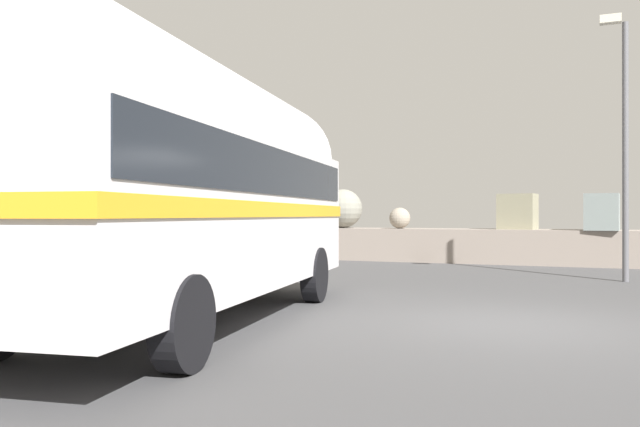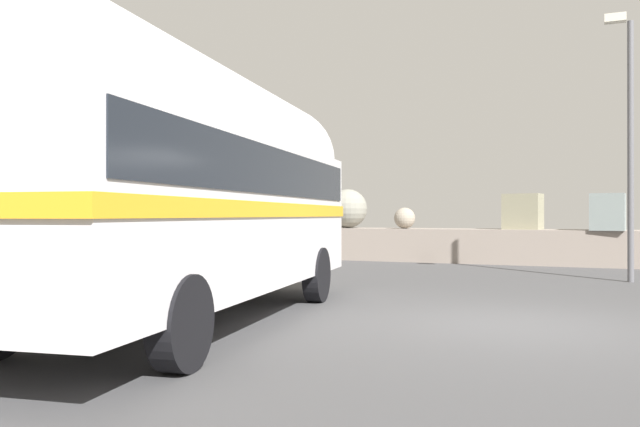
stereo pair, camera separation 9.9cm
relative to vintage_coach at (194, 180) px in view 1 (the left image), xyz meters
The scene contains 4 objects.
ground 4.93m from the vintage_coach, 21.92° to the left, with size 32.00×26.00×0.02m.
breakwater 14.14m from the vintage_coach, 72.67° to the left, with size 31.36×2.14×2.47m.
vintage_coach is the anchor object (origin of this frame).
lamp_post 10.48m from the vintage_coach, 55.56° to the left, with size 0.62×0.91×6.00m.
Camera 1 is at (0.97, -9.29, 1.55)m, focal length 35.92 mm.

